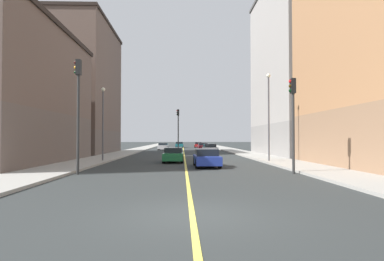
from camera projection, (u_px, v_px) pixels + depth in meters
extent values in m
plane|color=#2C3030|center=(192.00, 215.00, 8.94)|extent=(400.00, 400.00, 0.00)
cube|color=#9E9B93|center=(232.00, 150.00, 58.17)|extent=(3.55, 168.00, 0.15)
cube|color=#9E9B93|center=(135.00, 150.00, 57.65)|extent=(3.55, 168.00, 0.15)
cube|color=#E5D14C|center=(184.00, 150.00, 57.90)|extent=(0.16, 154.00, 0.01)
cube|color=gray|center=(298.00, 140.00, 41.39)|extent=(8.09, 18.05, 3.88)
cube|color=#9E9993|center=(297.00, 55.00, 41.66)|extent=(8.09, 18.05, 17.61)
cube|color=brown|center=(11.00, 139.00, 26.97)|extent=(8.09, 17.95, 4.19)
cube|color=brown|center=(12.00, 71.00, 27.11)|extent=(8.09, 17.95, 6.96)
cube|color=#2B221D|center=(13.00, 27.00, 27.20)|extent=(8.39, 18.25, 0.40)
cube|color=brown|center=(81.00, 142.00, 45.58)|extent=(8.09, 15.86, 3.17)
cube|color=brown|center=(81.00, 79.00, 45.80)|extent=(8.09, 15.86, 14.40)
cube|color=#2B221D|center=(82.00, 27.00, 45.98)|extent=(8.39, 16.16, 0.40)
cylinder|color=#2D2D2D|center=(293.00, 134.00, 19.50)|extent=(0.16, 0.16, 4.78)
cube|color=black|center=(293.00, 86.00, 19.57)|extent=(0.28, 0.32, 0.90)
sphere|color=red|center=(290.00, 81.00, 19.58)|extent=(0.20, 0.20, 0.20)
sphere|color=#352204|center=(290.00, 86.00, 19.57)|extent=(0.20, 0.20, 0.20)
sphere|color=black|center=(290.00, 91.00, 19.56)|extent=(0.20, 0.20, 0.20)
cylinder|color=#2D2D2D|center=(78.00, 125.00, 19.13)|extent=(0.16, 0.16, 5.81)
cube|color=black|center=(79.00, 67.00, 19.21)|extent=(0.28, 0.32, 0.90)
sphere|color=#320404|center=(76.00, 63.00, 19.22)|extent=(0.20, 0.20, 0.20)
sphere|color=orange|center=(76.00, 67.00, 19.21)|extent=(0.20, 0.20, 0.20)
sphere|color=black|center=(76.00, 72.00, 19.20)|extent=(0.20, 0.20, 0.20)
cylinder|color=#2D2D2D|center=(178.00, 134.00, 47.64)|extent=(0.16, 0.16, 5.44)
cube|color=black|center=(178.00, 112.00, 47.72)|extent=(0.28, 0.32, 0.90)
sphere|color=red|center=(177.00, 111.00, 47.72)|extent=(0.20, 0.20, 0.20)
sphere|color=#352204|center=(177.00, 113.00, 47.71)|extent=(0.20, 0.20, 0.20)
sphere|color=black|center=(177.00, 114.00, 47.71)|extent=(0.20, 0.20, 0.20)
cylinder|color=#4C4C51|center=(269.00, 119.00, 28.83)|extent=(0.14, 0.14, 7.35)
sphere|color=#EAEACC|center=(268.00, 76.00, 28.93)|extent=(0.36, 0.36, 0.36)
cylinder|color=#4C4C51|center=(103.00, 126.00, 29.28)|extent=(0.14, 0.14, 6.19)
sphere|color=#EAEACC|center=(103.00, 89.00, 29.37)|extent=(0.36, 0.36, 0.36)
cube|color=#196670|center=(179.00, 145.00, 77.97)|extent=(1.83, 4.57, 0.64)
cube|color=black|center=(179.00, 143.00, 78.16)|extent=(1.59, 2.35, 0.46)
cylinder|color=black|center=(176.00, 146.00, 79.36)|extent=(0.23, 0.64, 0.64)
cylinder|color=black|center=(183.00, 146.00, 79.39)|extent=(0.23, 0.64, 0.64)
cylinder|color=black|center=(176.00, 146.00, 76.53)|extent=(0.23, 0.64, 0.64)
cylinder|color=black|center=(183.00, 146.00, 76.56)|extent=(0.23, 0.64, 0.64)
cube|color=red|center=(198.00, 145.00, 76.36)|extent=(1.76, 3.94, 0.57)
cube|color=black|center=(198.00, 143.00, 76.52)|extent=(1.53, 1.78, 0.50)
cylinder|color=black|center=(195.00, 146.00, 77.56)|extent=(0.23, 0.64, 0.64)
cylinder|color=black|center=(201.00, 146.00, 77.58)|extent=(0.23, 0.64, 0.64)
cylinder|color=black|center=(195.00, 146.00, 75.13)|extent=(0.23, 0.64, 0.64)
cylinder|color=black|center=(202.00, 146.00, 75.16)|extent=(0.23, 0.64, 0.64)
cube|color=silver|center=(210.00, 149.00, 47.12)|extent=(2.02, 4.53, 0.66)
cube|color=black|center=(210.00, 145.00, 47.28)|extent=(1.72, 2.32, 0.47)
cylinder|color=black|center=(203.00, 151.00, 48.43)|extent=(0.24, 0.65, 0.64)
cylinder|color=black|center=(214.00, 151.00, 48.55)|extent=(0.24, 0.65, 0.64)
cylinder|color=black|center=(205.00, 151.00, 45.67)|extent=(0.24, 0.65, 0.64)
cylinder|color=black|center=(217.00, 151.00, 45.79)|extent=(0.24, 0.65, 0.64)
cube|color=maroon|center=(203.00, 147.00, 61.55)|extent=(1.92, 4.29, 0.63)
cube|color=black|center=(203.00, 144.00, 61.60)|extent=(1.66, 2.05, 0.48)
cylinder|color=black|center=(198.00, 148.00, 62.83)|extent=(0.23, 0.64, 0.64)
cylinder|color=black|center=(207.00, 148.00, 62.91)|extent=(0.23, 0.64, 0.64)
cylinder|color=black|center=(199.00, 148.00, 60.19)|extent=(0.23, 0.64, 0.64)
cylinder|color=black|center=(208.00, 148.00, 60.27)|extent=(0.23, 0.64, 0.64)
cube|color=#1E6B38|center=(173.00, 156.00, 28.94)|extent=(1.77, 4.05, 0.62)
cube|color=black|center=(173.00, 150.00, 29.04)|extent=(1.53, 1.71, 0.45)
cylinder|color=black|center=(165.00, 158.00, 30.17)|extent=(0.23, 0.64, 0.64)
cylinder|color=black|center=(182.00, 158.00, 30.20)|extent=(0.23, 0.64, 0.64)
cylinder|color=black|center=(164.00, 160.00, 27.68)|extent=(0.23, 0.64, 0.64)
cylinder|color=black|center=(182.00, 160.00, 27.70)|extent=(0.23, 0.64, 0.64)
cube|color=white|center=(163.00, 147.00, 60.15)|extent=(1.81, 3.95, 0.65)
cube|color=black|center=(163.00, 144.00, 60.12)|extent=(1.56, 1.93, 0.45)
cylinder|color=black|center=(159.00, 148.00, 61.35)|extent=(0.23, 0.64, 0.64)
cylinder|color=black|center=(168.00, 148.00, 61.37)|extent=(0.23, 0.64, 0.64)
cylinder|color=black|center=(158.00, 149.00, 58.93)|extent=(0.23, 0.64, 0.64)
cylinder|color=black|center=(167.00, 149.00, 58.94)|extent=(0.23, 0.64, 0.64)
cube|color=#23389E|center=(207.00, 160.00, 24.22)|extent=(1.85, 4.22, 0.62)
cube|color=black|center=(207.00, 152.00, 24.18)|extent=(1.60, 2.05, 0.50)
cylinder|color=black|center=(195.00, 161.00, 25.47)|extent=(0.23, 0.64, 0.64)
cylinder|color=black|center=(215.00, 161.00, 25.55)|extent=(0.23, 0.64, 0.64)
cylinder|color=black|center=(197.00, 164.00, 22.88)|extent=(0.23, 0.64, 0.64)
cylinder|color=black|center=(220.00, 164.00, 22.96)|extent=(0.23, 0.64, 0.64)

